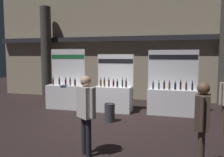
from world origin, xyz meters
The scene contains 8 objects.
ground_plane centered at (0.00, 0.00, 0.00)m, with size 29.29×29.29×0.00m, color black.
hall_colonnade centered at (0.00, 4.42, 2.72)m, with size 14.64×1.06×5.52m.
exhibitor_booth_0 centered at (-2.18, 1.68, 0.61)m, with size 1.55×0.69×2.48m.
exhibitor_booth_1 centered at (-0.08, 1.64, 0.59)m, with size 1.47×0.66×2.26m.
exhibitor_booth_2 centered at (2.15, 1.77, 0.59)m, with size 1.86×0.66×2.42m.
trash_bin centered at (0.16, 0.23, 0.30)m, with size 0.35×0.35×0.61m.
visitor_0 centered at (0.38, -2.44, 1.07)m, with size 0.47×0.44×1.77m.
visitor_6 centered at (2.74, -2.56, 1.03)m, with size 0.31×0.56×1.71m.
Camera 1 is at (2.21, -7.05, 2.19)m, focal length 37.01 mm.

